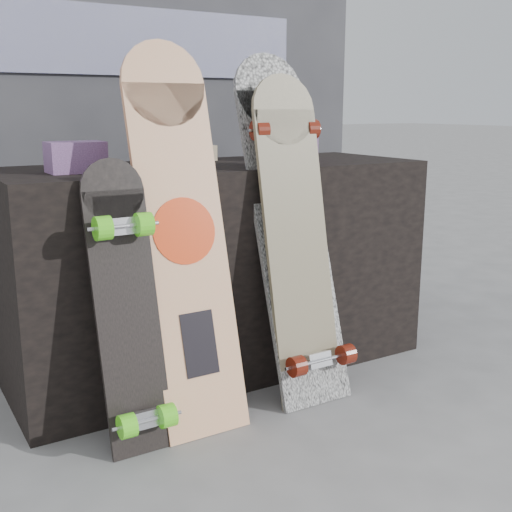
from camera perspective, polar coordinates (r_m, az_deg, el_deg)
ground at (r=2.24m, az=2.77°, el=-13.68°), size 60.00×60.00×0.00m
vendor_table at (r=2.51m, az=-3.49°, el=-0.99°), size 1.60×0.60×0.80m
booth at (r=3.21m, az=-10.95°, el=14.52°), size 2.40×0.22×2.20m
merch_box_purple at (r=2.19m, az=-15.73°, el=8.46°), size 0.18×0.12×0.10m
merch_box_small at (r=2.62m, az=3.40°, el=9.81°), size 0.14×0.14×0.12m
merch_box_flat at (r=2.59m, az=-6.15°, el=9.06°), size 0.22×0.10×0.06m
longboard_geisha at (r=2.04m, az=-6.56°, el=2.72°), size 0.28×0.34×1.22m
longboard_celtic at (r=2.21m, az=3.53°, el=2.34°), size 0.25×0.25×1.12m
longboard_cascadia at (r=2.26m, az=3.10°, el=3.27°), size 0.28×0.43×1.20m
skateboard_dark at (r=1.93m, az=-11.30°, el=-4.27°), size 0.19×0.27×0.87m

